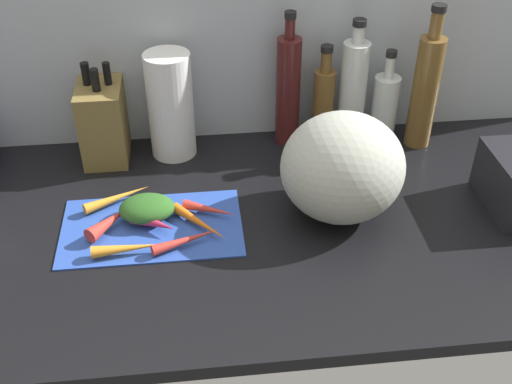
# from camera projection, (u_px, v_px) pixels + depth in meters

# --- Properties ---
(ground_plane) EXTENTS (1.70, 0.80, 0.03)m
(ground_plane) POSITION_uv_depth(u_px,v_px,m) (257.00, 223.00, 1.42)
(ground_plane) COLOR black
(wall_back) EXTENTS (1.70, 0.03, 0.60)m
(wall_back) POSITION_uv_depth(u_px,v_px,m) (239.00, 24.00, 1.54)
(wall_back) COLOR #ADB7C1
(wall_back) RESTS_ON ground_plane
(cutting_board) EXTENTS (0.39, 0.23, 0.01)m
(cutting_board) POSITION_uv_depth(u_px,v_px,m) (152.00, 227.00, 1.38)
(cutting_board) COLOR #2D51B7
(cutting_board) RESTS_ON ground_plane
(carrot_0) EXTENTS (0.12, 0.07, 0.02)m
(carrot_0) POSITION_uv_depth(u_px,v_px,m) (210.00, 210.00, 1.40)
(carrot_0) COLOR red
(carrot_0) RESTS_ON cutting_board
(carrot_1) EXTENTS (0.15, 0.09, 0.02)m
(carrot_1) POSITION_uv_depth(u_px,v_px,m) (117.00, 198.00, 1.44)
(carrot_1) COLOR orange
(carrot_1) RESTS_ON cutting_board
(carrot_2) EXTENTS (0.12, 0.14, 0.02)m
(carrot_2) POSITION_uv_depth(u_px,v_px,m) (200.00, 223.00, 1.36)
(carrot_2) COLOR orange
(carrot_2) RESTS_ON cutting_board
(carrot_3) EXTENTS (0.11, 0.08, 0.03)m
(carrot_3) POSITION_uv_depth(u_px,v_px,m) (154.00, 223.00, 1.35)
(carrot_3) COLOR #B2264C
(carrot_3) RESTS_ON cutting_board
(carrot_4) EXTENTS (0.15, 0.04, 0.03)m
(carrot_4) POSITION_uv_depth(u_px,v_px,m) (128.00, 248.00, 1.29)
(carrot_4) COLOR orange
(carrot_4) RESTS_ON cutting_board
(carrot_5) EXTENTS (0.15, 0.08, 0.02)m
(carrot_5) POSITION_uv_depth(u_px,v_px,m) (187.00, 240.00, 1.32)
(carrot_5) COLOR red
(carrot_5) RESTS_ON cutting_board
(carrot_6) EXTENTS (0.10, 0.11, 0.03)m
(carrot_6) POSITION_uv_depth(u_px,v_px,m) (110.00, 221.00, 1.36)
(carrot_6) COLOR red
(carrot_6) RESTS_ON cutting_board
(carrot_greens_pile) EXTENTS (0.12, 0.09, 0.05)m
(carrot_greens_pile) POSITION_uv_depth(u_px,v_px,m) (147.00, 208.00, 1.38)
(carrot_greens_pile) COLOR #2D6023
(carrot_greens_pile) RESTS_ON cutting_board
(winter_squash) EXTENTS (0.27, 0.25, 0.24)m
(winter_squash) POSITION_uv_depth(u_px,v_px,m) (342.00, 167.00, 1.36)
(winter_squash) COLOR #B2B7A8
(winter_squash) RESTS_ON ground_plane
(knife_block) EXTENTS (0.11, 0.15, 0.25)m
(knife_block) POSITION_uv_depth(u_px,v_px,m) (103.00, 122.00, 1.56)
(knife_block) COLOR olive
(knife_block) RESTS_ON ground_plane
(paper_towel_roll) EXTENTS (0.11, 0.11, 0.27)m
(paper_towel_roll) POSITION_uv_depth(u_px,v_px,m) (171.00, 106.00, 1.55)
(paper_towel_roll) COLOR white
(paper_towel_roll) RESTS_ON ground_plane
(bottle_0) EXTENTS (0.06, 0.06, 0.35)m
(bottle_0) POSITION_uv_depth(u_px,v_px,m) (288.00, 89.00, 1.59)
(bottle_0) COLOR #471919
(bottle_0) RESTS_ON ground_plane
(bottle_1) EXTENTS (0.06, 0.06, 0.26)m
(bottle_1) POSITION_uv_depth(u_px,v_px,m) (323.00, 103.00, 1.61)
(bottle_1) COLOR brown
(bottle_1) RESTS_ON ground_plane
(bottle_2) EXTENTS (0.07, 0.07, 0.33)m
(bottle_2) POSITION_uv_depth(u_px,v_px,m) (353.00, 92.00, 1.59)
(bottle_2) COLOR silver
(bottle_2) RESTS_ON ground_plane
(bottle_3) EXTENTS (0.07, 0.07, 0.25)m
(bottle_3) POSITION_uv_depth(u_px,v_px,m) (384.00, 108.00, 1.62)
(bottle_3) COLOR silver
(bottle_3) RESTS_ON ground_plane
(bottle_4) EXTENTS (0.07, 0.07, 0.37)m
(bottle_4) POSITION_uv_depth(u_px,v_px,m) (425.00, 89.00, 1.58)
(bottle_4) COLOR brown
(bottle_4) RESTS_ON ground_plane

